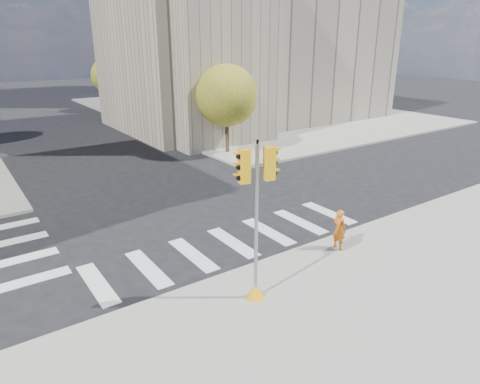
{
  "coord_description": "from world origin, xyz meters",
  "views": [
    {
      "loc": [
        -8.63,
        -14.8,
        7.62
      ],
      "look_at": [
        0.21,
        -2.07,
        2.1
      ],
      "focal_mm": 32.0,
      "sensor_mm": 36.0,
      "label": 1
    }
  ],
  "objects_px": {
    "lamp_near": "(203,83)",
    "traffic_signal": "(256,235)",
    "lamp_far": "(133,72)",
    "photographer": "(339,229)"
  },
  "relations": [
    {
      "from": "lamp_far",
      "to": "photographer",
      "type": "relative_size",
      "value": 5.15
    },
    {
      "from": "lamp_far",
      "to": "lamp_near",
      "type": "bearing_deg",
      "value": -90.0
    },
    {
      "from": "lamp_far",
      "to": "traffic_signal",
      "type": "bearing_deg",
      "value": -106.17
    },
    {
      "from": "lamp_far",
      "to": "photographer",
      "type": "height_order",
      "value": "lamp_far"
    },
    {
      "from": "lamp_far",
      "to": "photographer",
      "type": "xyz_separation_m",
      "value": [
        -5.25,
        -32.94,
        -3.64
      ]
    },
    {
      "from": "lamp_near",
      "to": "photographer",
      "type": "xyz_separation_m",
      "value": [
        -5.25,
        -18.94,
        -3.64
      ]
    },
    {
      "from": "lamp_near",
      "to": "traffic_signal",
      "type": "height_order",
      "value": "lamp_near"
    },
    {
      "from": "lamp_near",
      "to": "photographer",
      "type": "relative_size",
      "value": 5.15
    },
    {
      "from": "lamp_near",
      "to": "traffic_signal",
      "type": "bearing_deg",
      "value": -116.34
    },
    {
      "from": "traffic_signal",
      "to": "photographer",
      "type": "distance_m",
      "value": 4.81
    }
  ]
}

